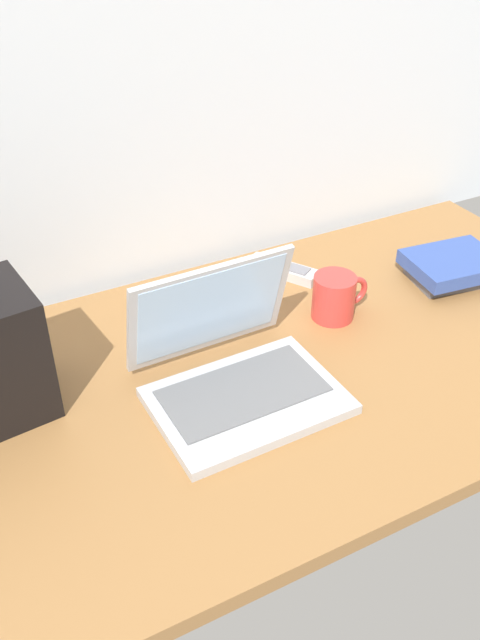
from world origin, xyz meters
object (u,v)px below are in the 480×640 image
laptop (234,368)px  coffee_mug (335,296)px  book_stack (452,267)px  remote_control_near (283,269)px

laptop → coffee_mug: bearing=20.7°
laptop → coffee_mug: laptop is taller
laptop → book_stack: (0.58, 0.10, -0.02)m
coffee_mug → remote_control_near: coffee_mug is taller
coffee_mug → remote_control_near: (-0.01, 0.19, -0.03)m
laptop → coffee_mug: size_ratio=2.58×
book_stack → remote_control_near: bearing=148.7°
laptop → book_stack: 0.59m
laptop → remote_control_near: 0.40m
coffee_mug → book_stack: coffee_mug is taller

